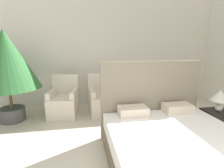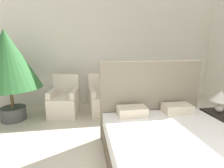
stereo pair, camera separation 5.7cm
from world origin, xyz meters
The scene contains 7 objects.
wall_back centered at (0.00, 4.23, 1.45)m, with size 10.00×0.06×2.90m.
bed centered at (0.43, 1.23, 0.28)m, with size 1.75×2.14×1.32m.
armchair_near_window_left centered at (-1.16, 3.43, 0.28)m, with size 0.69×0.75×0.92m.
armchair_near_window_right centered at (-0.27, 3.43, 0.28)m, with size 0.65×0.71×0.92m.
potted_palm centered at (-2.22, 3.31, 1.27)m, with size 1.29×1.29×1.91m.
nightstand centered at (1.58, 1.96, 0.23)m, with size 0.43×0.41×0.47m.
table_lamp centered at (1.56, 1.95, 0.73)m, with size 0.33×0.33×0.37m.
Camera 2 is at (-0.68, -0.54, 1.55)m, focal length 28.00 mm.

